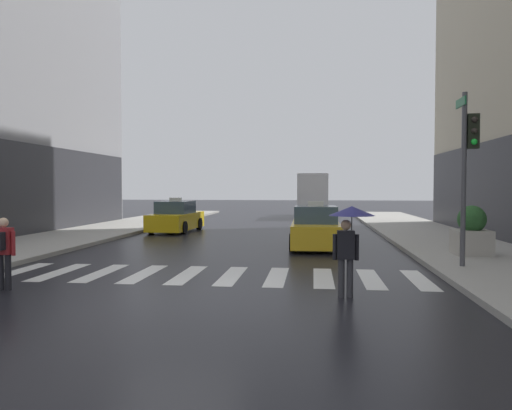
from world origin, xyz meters
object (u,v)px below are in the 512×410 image
at_px(traffic_light_pole, 468,154).
at_px(pedestrian_with_umbrella, 350,226).
at_px(pedestrian_with_backpack, 3,248).
at_px(box_truck, 312,194).
at_px(planter_near_corner, 472,232).
at_px(taxi_lead, 316,229).
at_px(taxi_second, 176,218).

bearing_deg(traffic_light_pole, pedestrian_with_umbrella, -133.77).
height_order(pedestrian_with_umbrella, pedestrian_with_backpack, pedestrian_with_umbrella).
height_order(box_truck, planter_near_corner, box_truck).
xyz_separation_m(traffic_light_pole, taxi_lead, (-4.13, 4.93, -2.53)).
relative_size(traffic_light_pole, taxi_lead, 1.05).
bearing_deg(taxi_second, planter_near_corner, -34.35).
bearing_deg(taxi_lead, taxi_second, 140.86).
bearing_deg(pedestrian_with_umbrella, planter_near_corner, 54.24).
xyz_separation_m(pedestrian_with_umbrella, planter_near_corner, (4.36, 6.06, -0.64)).
bearing_deg(traffic_light_pole, box_truck, 100.29).
height_order(taxi_lead, box_truck, box_truck).
height_order(pedestrian_with_backpack, planter_near_corner, planter_near_corner).
height_order(taxi_lead, pedestrian_with_umbrella, pedestrian_with_umbrella).
bearing_deg(box_truck, pedestrian_with_backpack, -103.88).
xyz_separation_m(taxi_lead, pedestrian_with_umbrella, (0.67, -8.54, 0.79)).
relative_size(traffic_light_pole, box_truck, 0.63).
xyz_separation_m(taxi_lead, pedestrian_with_backpack, (-7.06, -8.75, 0.25)).
distance_m(taxi_second, pedestrian_with_backpack, 14.69).
height_order(taxi_second, pedestrian_with_umbrella, pedestrian_with_umbrella).
distance_m(traffic_light_pole, box_truck, 24.33).
bearing_deg(taxi_lead, pedestrian_with_umbrella, -85.54).
bearing_deg(pedestrian_with_umbrella, traffic_light_pole, 46.23).
distance_m(traffic_light_pole, planter_near_corner, 3.53).
relative_size(taxi_lead, planter_near_corner, 2.85).
xyz_separation_m(taxi_second, pedestrian_with_umbrella, (7.96, -14.48, 0.79)).
bearing_deg(traffic_light_pole, taxi_lead, 129.98).
height_order(taxi_lead, planter_near_corner, taxi_lead).
relative_size(box_truck, planter_near_corner, 4.74).
relative_size(taxi_second, pedestrian_with_backpack, 2.80).
relative_size(taxi_second, planter_near_corner, 2.88).
bearing_deg(planter_near_corner, pedestrian_with_umbrella, -125.76).
bearing_deg(taxi_second, pedestrian_with_backpack, -89.07).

